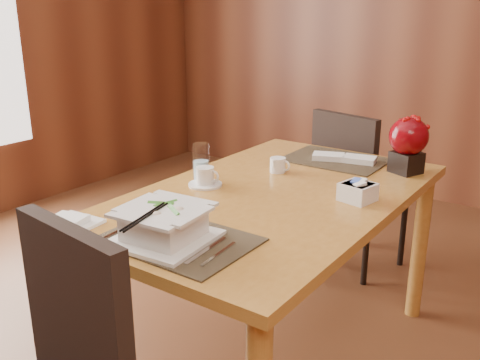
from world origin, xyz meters
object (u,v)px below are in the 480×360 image
Objects in this scene: coffee_cup at (205,178)px; far_chair at (354,183)px; dining_table at (273,215)px; berry_decor at (408,141)px; bread_plate at (70,224)px; soup_setting at (164,225)px; water_glass at (201,162)px; sugar_caddy at (358,192)px; creamer_jug at (278,165)px.

far_chair is at bearing 79.44° from coffee_cup.
dining_table is 0.68m from berry_decor.
coffee_cup is 0.56× the size of berry_decor.
bread_plate is (-0.37, -0.67, 0.10)m from dining_table.
coffee_cup is 0.81× the size of bread_plate.
water_glass is (-0.29, 0.53, 0.02)m from soup_setting.
soup_setting reaches higher than bread_plate.
dining_table is 0.97m from far_chair.
soup_setting is 0.61m from water_glass.
soup_setting is 0.55m from coffee_cup.
berry_decor is at bearing 46.75° from coffee_cup.
soup_setting is at bearing -64.42° from coffee_cup.
soup_setting is at bearing -116.07° from sugar_caddy.
coffee_cup is 0.60m from sugar_caddy.
far_chair is (-0.07, 0.96, -0.14)m from dining_table.
berry_decor is 1.41m from bread_plate.
sugar_caddy is 1.02m from bread_plate.
soup_setting is 0.76m from sugar_caddy.
creamer_jug is 0.10× the size of far_chair.
far_chair is at bearing 94.12° from dining_table.
coffee_cup reaches higher than sugar_caddy.
berry_decor is at bearing 86.31° from sugar_caddy.
sugar_caddy is at bearing 18.35° from dining_table.
soup_setting is 1.57m from far_chair.
bread_plate reaches higher than dining_table.
soup_setting is 0.82m from creamer_jug.
far_chair is (-0.04, 1.54, -0.29)m from soup_setting.
far_chair is at bearing 79.52° from bread_plate.
berry_decor reaches higher than soup_setting.
soup_setting is 2.18× the size of coffee_cup.
far_chair reaches higher than dining_table.
dining_table is 0.37m from water_glass.
coffee_cup is (-0.24, 0.49, -0.02)m from soup_setting.
dining_table is at bearing -121.26° from berry_decor.
dining_table is 0.30m from creamer_jug.
creamer_jug is (0.14, 0.33, -0.00)m from coffee_cup.
water_glass is 1.77× the size of creamer_jug.
coffee_cup is at bearing -133.25° from berry_decor.
water_glass is 0.64× the size of berry_decor.
coffee_cup is at bearing -161.66° from sugar_caddy.
far_chair reaches higher than water_glass.
soup_setting is 2.66× the size of sugar_caddy.
coffee_cup is 0.87× the size of water_glass.
berry_decor is (0.46, 0.31, 0.11)m from creamer_jug.
water_glass is 0.88m from berry_decor.
water_glass is (-0.32, -0.05, 0.17)m from dining_table.
creamer_jug is at bearing 91.73° from soup_setting.
dining_table is 1.65× the size of far_chair.
sugar_caddy is 0.12× the size of far_chair.
sugar_caddy reaches higher than dining_table.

